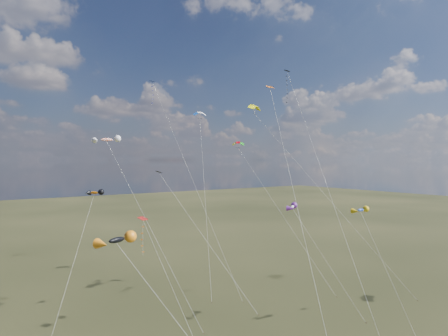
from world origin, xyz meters
TOP-DOWN VIEW (x-y plane):
  - diamond_black_high at (15.03, 20.64)m, footprint 12.74×27.52m
  - diamond_navy_tall at (-0.43, 36.98)m, footprint 5.05×20.84m
  - diamond_black_mid at (-3.37, 22.04)m, footprint 8.75×12.35m
  - diamond_red_low at (-10.88, 19.14)m, footprint 3.67×8.02m
  - diamond_orange_center at (-0.62, 5.43)m, footprint 13.35×23.53m
  - parafoil_yellow at (10.06, 23.75)m, footprint 16.17×20.24m
  - parafoil_blue_white at (8.37, 37.85)m, footprint 9.84×17.91m
  - parafoil_tricolor at (9.47, 27.29)m, footprint 7.97×16.00m
  - novelty_black_orange at (-19.00, 6.08)m, footprint 9.18×10.75m
  - novelty_orange_black at (-13.53, 30.34)m, footprint 9.50×12.29m
  - novelty_white_purple at (6.12, 11.29)m, footprint 6.95×8.24m
  - novelty_redwhite_stripe at (-12.51, 27.86)m, footprint 8.02×15.61m
  - novelty_blue_yellow at (12.76, 5.85)m, footprint 2.26×8.32m

SIDE VIEW (x-z plane):
  - diamond_red_low at x=-10.88m, z-range 3.90..17.06m
  - diamond_black_mid at x=-3.37m, z-range 3.58..22.11m
  - novelty_black_orange at x=-19.00m, z-range 6.45..20.49m
  - novelty_blue_yellow at x=12.76m, z-range 6.56..20.73m
  - novelty_white_purple at x=6.12m, z-range 6.73..21.26m
  - novelty_orange_black at x=-13.53m, z-range 7.43..23.43m
  - diamond_orange_center at x=-0.62m, z-range 5.35..34.89m
  - novelty_redwhite_stripe at x=-12.51m, z-range 11.04..34.46m
  - parafoil_tricolor at x=9.47m, z-range 11.06..34.54m
  - parafoil_yellow at x=10.06m, z-range 13.91..43.36m
  - parafoil_blue_white at x=8.37m, z-range 14.00..43.51m
  - diamond_navy_tall at x=-0.43m, z-range 12.16..46.13m
  - diamond_black_high at x=15.03m, z-range 12.38..47.34m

